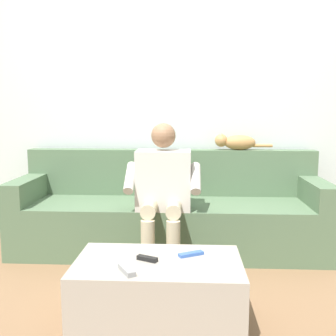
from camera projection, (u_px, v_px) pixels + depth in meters
ground_plane at (164, 284)px, 2.72m from camera, size 8.00×8.00×0.00m
back_wall at (172, 105)px, 3.66m from camera, size 5.69×0.06×2.47m
couch at (169, 216)px, 3.39m from camera, size 2.59×0.74×0.84m
coffee_table at (158, 293)px, 2.19m from camera, size 0.92×0.54×0.37m
person_solo_seated at (163, 186)px, 3.00m from camera, size 0.57×0.51×1.09m
cat_on_backrest at (236, 142)px, 3.52m from camera, size 0.51×0.14×0.15m
remote_blue at (191, 254)px, 2.23m from camera, size 0.15×0.10×0.02m
remote_black at (147, 259)px, 2.16m from camera, size 0.12×0.08×0.02m
remote_gray at (127, 270)px, 2.00m from camera, size 0.11×0.15×0.03m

